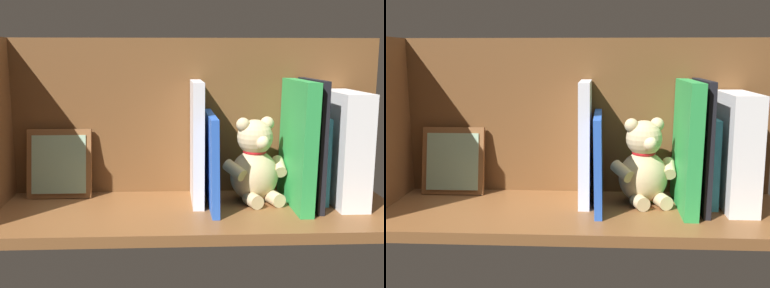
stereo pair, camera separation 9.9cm
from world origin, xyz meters
The scene contains 10 objects.
ground_plane centered at (0.00, 0.00, -1.10)cm, with size 86.63×31.65×2.20cm, color brown.
shelf_back_panel centered at (0.00, -13.57, 17.71)cm, with size 86.63×1.50×35.42cm, color brown.
dictionary_thick_white centered at (-32.86, -3.18, 12.03)cm, with size 6.13×18.29×24.07cm, color white.
book_0 centered at (-28.00, -5.58, 9.33)cm, with size 1.66×13.68×18.67cm, color teal.
book_1 centered at (-25.49, -2.90, 13.34)cm, with size 1.45×19.04×26.68cm, color black.
book_2 centered at (-22.38, -2.01, 13.26)cm, with size 2.84×20.82×26.52cm, color green.
teddy_bear centered at (-13.94, -4.56, 8.16)cm, with size 14.34×13.95×18.53cm.
book_3 centered at (-4.18, -2.14, 9.79)cm, with size 1.54×20.56×19.58cm, color blue.
book_4 centered at (-1.29, -5.00, 13.11)cm, with size 2.34×14.84×26.23cm, color silver.
picture_frame_leaning centered at (29.37, -9.82, 7.59)cm, with size 14.25×4.57×15.43cm.
Camera 2 is at (-5.36, 97.46, 31.57)cm, focal length 45.32 mm.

